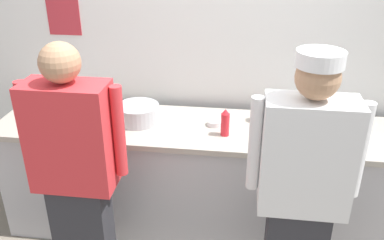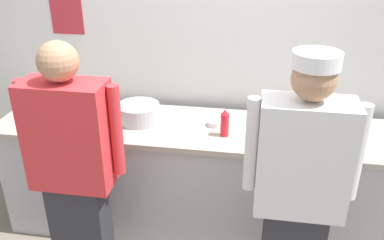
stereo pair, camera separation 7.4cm
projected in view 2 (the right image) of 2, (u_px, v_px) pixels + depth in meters
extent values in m
cube|color=white|center=(220.00, 42.00, 3.17)|extent=(4.97, 0.10, 2.84)
cube|color=#B72D38|center=(66.00, 6.00, 3.19)|extent=(0.26, 0.01, 0.43)
cube|color=#B2B2B7|center=(211.00, 182.00, 3.18)|extent=(3.11, 0.63, 0.87)
cube|color=#A8A093|center=(212.00, 130.00, 2.98)|extent=(3.17, 0.68, 0.04)
cube|color=#2D2D33|center=(83.00, 235.00, 2.68)|extent=(0.34, 0.20, 0.82)
cube|color=red|center=(69.00, 136.00, 2.36)|extent=(0.48, 0.24, 0.65)
cylinder|color=red|center=(27.00, 124.00, 2.42)|extent=(0.07, 0.07, 0.55)
cylinder|color=red|center=(116.00, 131.00, 2.34)|extent=(0.07, 0.07, 0.55)
sphere|color=tan|center=(58.00, 61.00, 2.17)|extent=(0.22, 0.22, 0.22)
cube|color=white|center=(303.00, 158.00, 2.15)|extent=(0.48, 0.24, 0.65)
cylinder|color=white|center=(251.00, 145.00, 2.21)|extent=(0.07, 0.07, 0.55)
cylinder|color=white|center=(358.00, 153.00, 2.13)|extent=(0.07, 0.07, 0.55)
sphere|color=tan|center=(314.00, 79.00, 1.96)|extent=(0.22, 0.22, 0.22)
cylinder|color=white|center=(317.00, 60.00, 1.92)|extent=(0.23, 0.23, 0.08)
cylinder|color=white|center=(86.00, 111.00, 3.21)|extent=(0.24, 0.24, 0.01)
cylinder|color=white|center=(86.00, 110.00, 3.20)|extent=(0.24, 0.24, 0.01)
cylinder|color=white|center=(86.00, 109.00, 3.19)|extent=(0.24, 0.24, 0.01)
cylinder|color=white|center=(86.00, 107.00, 3.19)|extent=(0.24, 0.24, 0.01)
cylinder|color=white|center=(85.00, 106.00, 3.18)|extent=(0.24, 0.24, 0.01)
cylinder|color=white|center=(85.00, 104.00, 3.18)|extent=(0.24, 0.24, 0.01)
cylinder|color=white|center=(85.00, 103.00, 3.17)|extent=(0.24, 0.24, 0.01)
cylinder|color=white|center=(85.00, 102.00, 3.17)|extent=(0.24, 0.24, 0.01)
cylinder|color=#B7BABF|center=(139.00, 113.00, 3.04)|extent=(0.31, 0.31, 0.13)
cube|color=#B7BABF|center=(325.00, 135.00, 2.84)|extent=(0.46, 0.34, 0.02)
cylinder|color=#56A333|center=(92.00, 117.00, 2.92)|extent=(0.06, 0.06, 0.17)
cone|color=#56A333|center=(90.00, 104.00, 2.87)|extent=(0.05, 0.05, 0.04)
cylinder|color=red|center=(225.00, 125.00, 2.82)|extent=(0.06, 0.06, 0.16)
cone|color=red|center=(225.00, 112.00, 2.78)|extent=(0.05, 0.05, 0.04)
cylinder|color=white|center=(215.00, 123.00, 2.99)|extent=(0.11, 0.11, 0.04)
cylinder|color=gold|center=(215.00, 122.00, 2.99)|extent=(0.09, 0.09, 0.01)
cylinder|color=white|center=(55.00, 125.00, 2.97)|extent=(0.09, 0.09, 0.04)
cylinder|color=orange|center=(55.00, 123.00, 2.96)|extent=(0.08, 0.08, 0.01)
cylinder|color=white|center=(268.00, 126.00, 2.94)|extent=(0.09, 0.09, 0.05)
cylinder|color=red|center=(268.00, 124.00, 2.93)|extent=(0.07, 0.07, 0.01)
cylinder|color=white|center=(260.00, 116.00, 3.03)|extent=(0.09, 0.09, 0.10)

